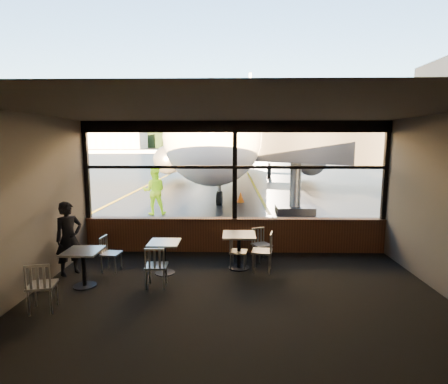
{
  "coord_description": "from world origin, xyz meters",
  "views": [
    {
      "loc": [
        -0.09,
        -9.19,
        2.93
      ],
      "look_at": [
        -0.31,
        1.0,
        1.5
      ],
      "focal_mm": 28.0,
      "sensor_mm": 36.0,
      "label": 1
    }
  ],
  "objects_px": {
    "cafe_table_mid": "(165,258)",
    "chair_mid_s": "(156,266)",
    "chair_near_w": "(239,252)",
    "ground_crew": "(154,191)",
    "passenger": "(69,239)",
    "cone_nose": "(241,197)",
    "cafe_table_near": "(239,251)",
    "chair_near_n": "(262,245)",
    "chair_near_e": "(262,252)",
    "cafe_table_left": "(84,269)",
    "jet_bridge": "(320,154)",
    "chair_mid_w": "(111,254)",
    "airliner": "(240,108)",
    "chair_left_s": "(42,286)"
  },
  "relations": [
    {
      "from": "jet_bridge",
      "to": "cafe_table_left",
      "type": "xyz_separation_m",
      "value": [
        -6.7,
        -7.91,
        -2.09
      ]
    },
    {
      "from": "jet_bridge",
      "to": "chair_mid_s",
      "type": "bearing_deg",
      "value": -123.38
    },
    {
      "from": "jet_bridge",
      "to": "passenger",
      "type": "height_order",
      "value": "jet_bridge"
    },
    {
      "from": "chair_mid_s",
      "to": "cafe_table_near",
      "type": "bearing_deg",
      "value": 30.63
    },
    {
      "from": "cafe_table_left",
      "to": "chair_near_w",
      "type": "distance_m",
      "value": 3.37
    },
    {
      "from": "chair_mid_w",
      "to": "cone_nose",
      "type": "bearing_deg",
      "value": 168.57
    },
    {
      "from": "ground_crew",
      "to": "airliner",
      "type": "bearing_deg",
      "value": -114.33
    },
    {
      "from": "airliner",
      "to": "jet_bridge",
      "type": "relative_size",
      "value": 3.35
    },
    {
      "from": "chair_near_e",
      "to": "chair_left_s",
      "type": "xyz_separation_m",
      "value": [
        -4.0,
        -1.99,
        -0.01
      ]
    },
    {
      "from": "cafe_table_mid",
      "to": "ground_crew",
      "type": "xyz_separation_m",
      "value": [
        -1.69,
        6.68,
        0.6
      ]
    },
    {
      "from": "jet_bridge",
      "to": "chair_left_s",
      "type": "relative_size",
      "value": 12.26
    },
    {
      "from": "cafe_table_mid",
      "to": "cone_nose",
      "type": "distance_m",
      "value": 9.9
    },
    {
      "from": "airliner",
      "to": "cafe_table_mid",
      "type": "xyz_separation_m",
      "value": [
        -2.21,
        -21.54,
        -5.43
      ]
    },
    {
      "from": "chair_mid_s",
      "to": "cone_nose",
      "type": "distance_m",
      "value": 10.64
    },
    {
      "from": "chair_near_w",
      "to": "passenger",
      "type": "height_order",
      "value": "passenger"
    },
    {
      "from": "chair_near_e",
      "to": "ground_crew",
      "type": "bearing_deg",
      "value": 41.75
    },
    {
      "from": "chair_near_w",
      "to": "ground_crew",
      "type": "bearing_deg",
      "value": -142.04
    },
    {
      "from": "airliner",
      "to": "chair_mid_w",
      "type": "xyz_separation_m",
      "value": [
        -3.46,
        -21.42,
        -5.39
      ]
    },
    {
      "from": "cafe_table_left",
      "to": "cone_nose",
      "type": "distance_m",
      "value": 11.02
    },
    {
      "from": "chair_left_s",
      "to": "cafe_table_left",
      "type": "bearing_deg",
      "value": 62.44
    },
    {
      "from": "chair_mid_w",
      "to": "ground_crew",
      "type": "relative_size",
      "value": 0.43
    },
    {
      "from": "jet_bridge",
      "to": "chair_near_n",
      "type": "relative_size",
      "value": 13.56
    },
    {
      "from": "cafe_table_left",
      "to": "chair_left_s",
      "type": "distance_m",
      "value": 1.09
    },
    {
      "from": "chair_near_w",
      "to": "ground_crew",
      "type": "relative_size",
      "value": 0.42
    },
    {
      "from": "chair_near_e",
      "to": "chair_mid_w",
      "type": "bearing_deg",
      "value": 101.87
    },
    {
      "from": "cafe_table_left",
      "to": "chair_mid_w",
      "type": "bearing_deg",
      "value": 73.14
    },
    {
      "from": "cafe_table_mid",
      "to": "chair_near_e",
      "type": "height_order",
      "value": "chair_near_e"
    },
    {
      "from": "chair_mid_s",
      "to": "passenger",
      "type": "xyz_separation_m",
      "value": [
        -2.09,
        0.67,
        0.38
      ]
    },
    {
      "from": "airliner",
      "to": "cafe_table_mid",
      "type": "relative_size",
      "value": 51.26
    },
    {
      "from": "cafe_table_mid",
      "to": "airliner",
      "type": "bearing_deg",
      "value": 84.14
    },
    {
      "from": "chair_mid_w",
      "to": "cafe_table_mid",
      "type": "bearing_deg",
      "value": 91.61
    },
    {
      "from": "airliner",
      "to": "cafe_table_near",
      "type": "bearing_deg",
      "value": -85.62
    },
    {
      "from": "cafe_table_mid",
      "to": "cafe_table_left",
      "type": "distance_m",
      "value": 1.69
    },
    {
      "from": "cafe_table_near",
      "to": "chair_left_s",
      "type": "height_order",
      "value": "chair_left_s"
    },
    {
      "from": "chair_mid_s",
      "to": "cone_nose",
      "type": "height_order",
      "value": "chair_mid_s"
    },
    {
      "from": "airliner",
      "to": "passenger",
      "type": "relative_size",
      "value": 22.94
    },
    {
      "from": "cafe_table_near",
      "to": "chair_near_n",
      "type": "height_order",
      "value": "chair_near_n"
    },
    {
      "from": "cafe_table_mid",
      "to": "chair_mid_s",
      "type": "distance_m",
      "value": 0.76
    },
    {
      "from": "passenger",
      "to": "cone_nose",
      "type": "relative_size",
      "value": 3.23
    },
    {
      "from": "chair_mid_s",
      "to": "airliner",
      "type": "bearing_deg",
      "value": 81.57
    },
    {
      "from": "jet_bridge",
      "to": "chair_mid_w",
      "type": "height_order",
      "value": "jet_bridge"
    },
    {
      "from": "chair_near_w",
      "to": "chair_near_e",
      "type": "bearing_deg",
      "value": 82.22
    },
    {
      "from": "cafe_table_left",
      "to": "airliner",
      "type": "bearing_deg",
      "value": 80.52
    },
    {
      "from": "chair_near_w",
      "to": "passenger",
      "type": "relative_size",
      "value": 0.49
    },
    {
      "from": "chair_mid_w",
      "to": "chair_left_s",
      "type": "bearing_deg",
      "value": -8.83
    },
    {
      "from": "cafe_table_mid",
      "to": "chair_mid_s",
      "type": "height_order",
      "value": "chair_mid_s"
    },
    {
      "from": "chair_mid_w",
      "to": "ground_crew",
      "type": "xyz_separation_m",
      "value": [
        -0.44,
        6.56,
        0.56
      ]
    },
    {
      "from": "cafe_table_left",
      "to": "cone_nose",
      "type": "relative_size",
      "value": 1.51
    },
    {
      "from": "jet_bridge",
      "to": "cafe_table_left",
      "type": "distance_m",
      "value": 10.58
    },
    {
      "from": "cafe_table_left",
      "to": "ground_crew",
      "type": "distance_m",
      "value": 7.46
    }
  ]
}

